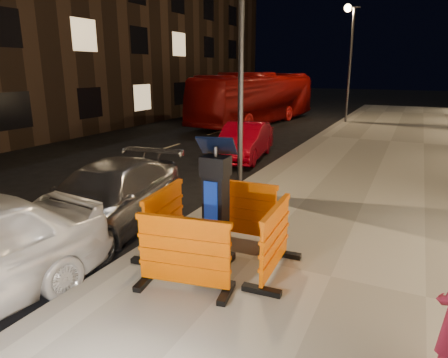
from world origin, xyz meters
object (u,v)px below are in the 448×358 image
at_px(barrier_front, 184,254).
at_px(barrier_bldgside, 275,240).
at_px(car_silver, 109,229).
at_px(parking_kiosk, 216,204).
at_px(car_red, 244,159).
at_px(bus_doubledecker, 256,123).
at_px(barrier_kerbside, 164,220).
at_px(barrier_back, 241,210).

distance_m(barrier_front, barrier_bldgside, 1.34).
bearing_deg(car_silver, barrier_front, -38.20).
bearing_deg(barrier_bldgside, car_silver, 78.90).
distance_m(parking_kiosk, barrier_bldgside, 1.04).
bearing_deg(barrier_bldgside, car_red, 23.17).
height_order(barrier_front, bus_doubledecker, bus_doubledecker).
xyz_separation_m(parking_kiosk, bus_doubledecker, (-5.79, 16.55, -1.08)).
bearing_deg(bus_doubledecker, car_red, -62.43).
relative_size(barrier_front, bus_doubledecker, 0.13).
xyz_separation_m(barrier_kerbside, car_silver, (-1.69, 0.53, -0.67)).
xyz_separation_m(barrier_front, bus_doubledecker, (-5.79, 17.50, -0.67)).
distance_m(barrier_front, car_red, 8.93).
xyz_separation_m(barrier_front, barrier_bldgside, (0.95, 0.95, 0.00)).
bearing_deg(bus_doubledecker, barrier_front, -62.94).
distance_m(car_silver, car_red, 7.01).
height_order(barrier_back, car_silver, barrier_back).
xyz_separation_m(barrier_back, bus_doubledecker, (-5.79, 15.60, -0.67)).
height_order(barrier_kerbside, barrier_bldgside, same).
xyz_separation_m(barrier_back, barrier_bldgside, (0.95, -0.95, 0.00)).
distance_m(parking_kiosk, barrier_back, 1.04).
height_order(car_silver, car_red, car_silver).
relative_size(barrier_bldgside, bus_doubledecker, 0.13).
distance_m(barrier_front, bus_doubledecker, 18.44).
xyz_separation_m(barrier_back, barrier_kerbside, (-0.95, -0.95, 0.00)).
bearing_deg(barrier_bldgside, parking_kiosk, 87.22).
bearing_deg(barrier_kerbside, car_red, 6.41).
bearing_deg(barrier_kerbside, barrier_front, -141.78).
bearing_deg(car_silver, parking_kiosk, -20.25).
xyz_separation_m(barrier_front, car_red, (-2.71, 8.48, -0.67)).
height_order(parking_kiosk, car_silver, parking_kiosk).
xyz_separation_m(barrier_front, car_silver, (-2.64, 1.48, -0.67)).
relative_size(barrier_back, car_red, 0.35).
bearing_deg(barrier_bldgside, barrier_back, 42.22).
xyz_separation_m(barrier_kerbside, car_red, (-1.76, 7.53, -0.67)).
bearing_deg(barrier_back, bus_doubledecker, 108.57).
height_order(barrier_front, car_red, barrier_front).
bearing_deg(barrier_kerbside, bus_doubledecker, 9.51).
height_order(barrier_kerbside, car_red, barrier_kerbside).
distance_m(barrier_kerbside, bus_doubledecker, 17.25).
relative_size(barrier_front, barrier_bldgside, 1.00).
height_order(barrier_back, barrier_bldgside, same).
distance_m(barrier_kerbside, car_red, 7.77).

